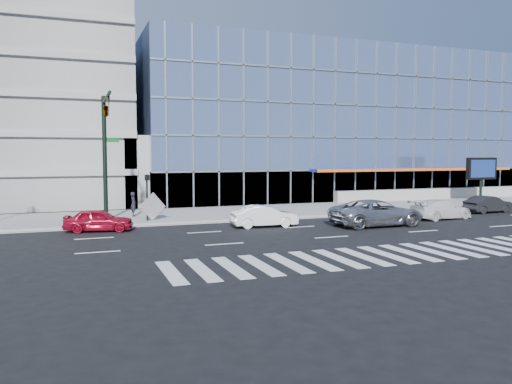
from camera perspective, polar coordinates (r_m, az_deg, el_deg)
ground at (r=30.71m, az=5.01°, el=-4.00°), size 160.00×160.00×0.00m
sidewalk at (r=38.03m, az=-0.15°, el=-2.26°), size 120.00×8.00×0.15m
theatre_building at (r=59.98m, az=6.56°, el=7.22°), size 42.00×26.00×15.00m
ramp_block at (r=46.03m, az=-11.53°, el=2.45°), size 6.00×8.00×6.00m
retaining_wall at (r=53.94m, az=23.11°, el=-0.05°), size 30.00×0.80×1.00m
traffic_signal at (r=32.15m, az=-16.81°, el=7.22°), size 1.14×5.74×8.00m
ped_signal_post at (r=32.81m, az=-12.34°, el=0.21°), size 0.30×0.33×3.00m
marquee_sign at (r=49.84m, az=24.36°, el=2.36°), size 3.20×0.43×4.00m
silver_suv at (r=31.85m, az=13.65°, el=-2.32°), size 5.92×2.76×1.64m
white_suv at (r=36.52m, az=20.34°, el=-1.87°), size 4.81×2.37×1.34m
white_sedan at (r=30.55m, az=0.92°, el=-2.77°), size 4.11×1.63×1.33m
dark_sedan at (r=41.89m, az=25.01°, el=-1.28°), size 4.00×1.62×1.29m
red_sedan at (r=30.18m, az=-17.54°, el=-3.07°), size 4.09×2.28×1.32m
pedestrian at (r=35.54m, az=-13.82°, el=-1.36°), size 0.42×0.63×1.70m
tilted_panel at (r=33.00m, az=-11.73°, el=-1.63°), size 1.77×0.62×1.84m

